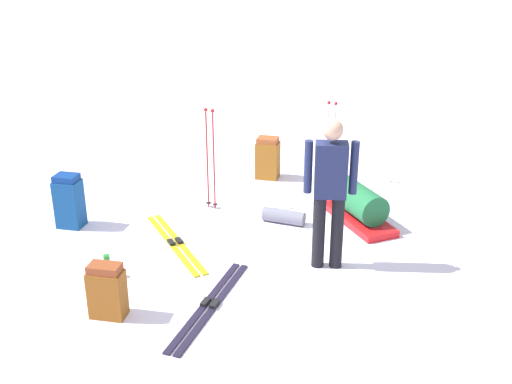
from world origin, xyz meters
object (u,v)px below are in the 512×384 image
Objects in this scene: backpack_bright at (268,158)px; ski_poles_planted_near at (331,138)px; backpack_small_spare at (107,291)px; gear_sled at (356,203)px; thermos_bottle at (107,266)px; ski_pair_near at (210,305)px; backpack_large_dark at (69,201)px; ski_poles_planted_far at (210,154)px; ski_pair_far at (175,243)px; skier_standing at (330,187)px; sleeping_mat_rolled at (284,216)px.

ski_poles_planted_near is at bearing -142.57° from backpack_bright.
ski_poles_planted_near is (0.81, -4.33, 0.41)m from backpack_small_spare.
gear_sled reaches higher than thermos_bottle.
backpack_large_dark reaches higher than ski_pair_near.
ski_poles_planted_far is at bearing -61.92° from backpack_small_spare.
ski_pair_far is 1.21× the size of ski_poles_planted_far.
backpack_bright is 3.49m from thermos_bottle.
ski_pair_near is 2.55m from ski_poles_planted_far.
backpack_bright reaches higher than thermos_bottle.
backpack_small_spare is at bearing 149.20° from thermos_bottle.
ski_pair_near is 1.12× the size of gear_sled.
backpack_small_spare is 2.17× the size of thermos_bottle.
ski_poles_planted_far is at bearing -63.19° from ski_pair_far.
ski_poles_planted_far reaches higher than ski_poles_planted_near.
backpack_small_spare is 3.53m from gear_sled.
ski_poles_planted_near is at bearing -51.15° from skier_standing.
backpack_large_dark is at bearing 27.57° from skier_standing.
thermos_bottle is (-0.11, 0.99, 0.12)m from ski_pair_far.
gear_sled is 5.57× the size of thermos_bottle.
ski_pair_near is at bearing -160.91° from thermos_bottle.
ski_pair_near is at bearing -178.48° from backpack_large_dark.
skier_standing is 1.17× the size of gear_sled.
backpack_bright is at bearing -75.14° from thermos_bottle.
ski_pair_far is at bearing -23.36° from ski_pair_near.
sleeping_mat_rolled is (-0.50, -1.37, 0.08)m from ski_pair_far.
ski_poles_planted_far reaches higher than backpack_bright.
backpack_large_dark is 2.69× the size of thermos_bottle.
ski_pair_far is 1.61m from backpack_small_spare.
gear_sled is at bearing -84.73° from ski_pair_near.
skier_standing is 1.49m from sleeping_mat_rolled.
ski_pair_near is 6.23× the size of thermos_bottle.
ski_poles_planted_near is at bearing -89.20° from ski_pair_far.
ski_poles_planted_near is 2.24× the size of sleeping_mat_rolled.
skier_standing reaches higher than thermos_bottle.
backpack_large_dark is 1.27× the size of sleeping_mat_rolled.
ski_pair_near is 2.67m from backpack_large_dark.
backpack_large_dark is 1.24× the size of backpack_small_spare.
ski_pair_far is 1.37m from ski_poles_planted_far.
sleeping_mat_rolled is at bearing -161.04° from ski_poles_planted_far.
thermos_bottle is (-0.15, 3.94, -0.56)m from ski_poles_planted_near.
backpack_large_dark is 0.50× the size of ski_poles_planted_far.
ski_pair_near is 2.87× the size of backpack_small_spare.
ski_pair_far is at bearing -154.23° from backpack_large_dark.
ski_pair_near is at bearing 125.59° from backpack_bright.
gear_sled reaches higher than ski_pair_near.
backpack_small_spare is (0.84, 2.28, -0.68)m from skier_standing.
ski_pair_far is at bearing -83.91° from thermos_bottle.
backpack_large_dark is 3.67m from gear_sled.
backpack_small_spare reaches higher than ski_pair_near.
ski_pair_far is 6.49× the size of thermos_bottle.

